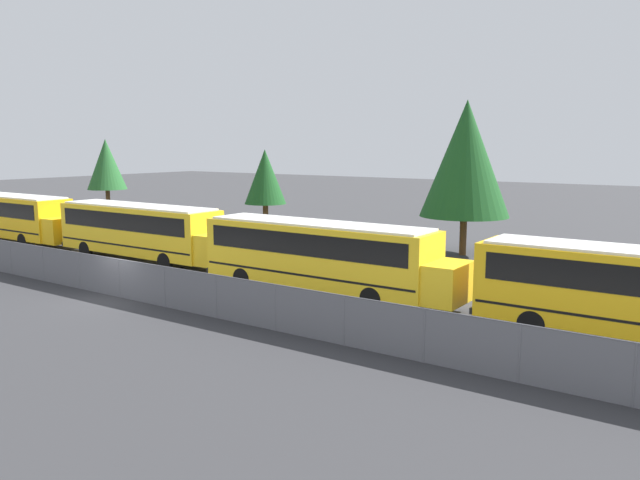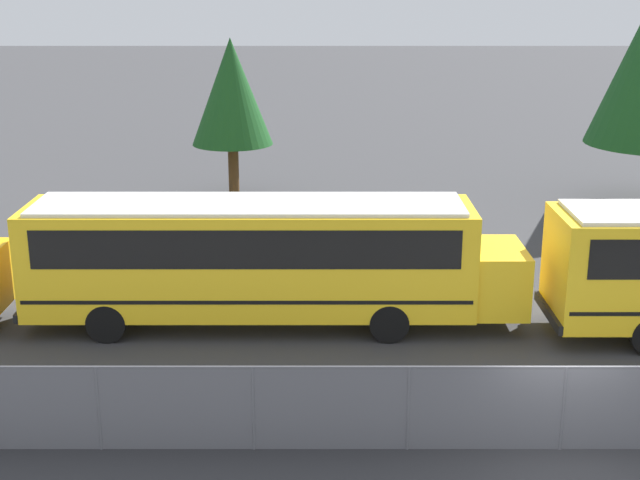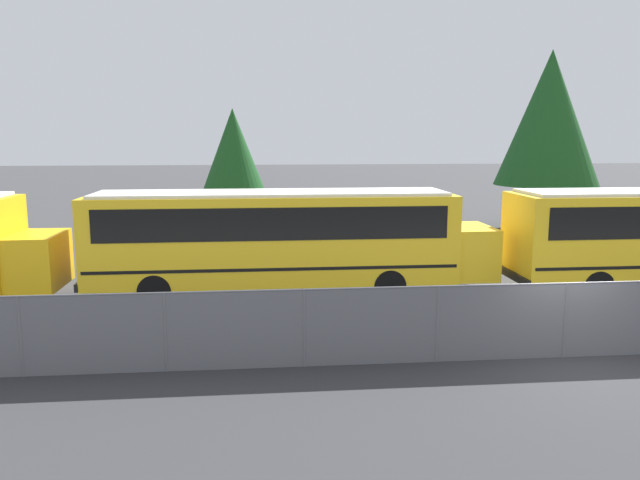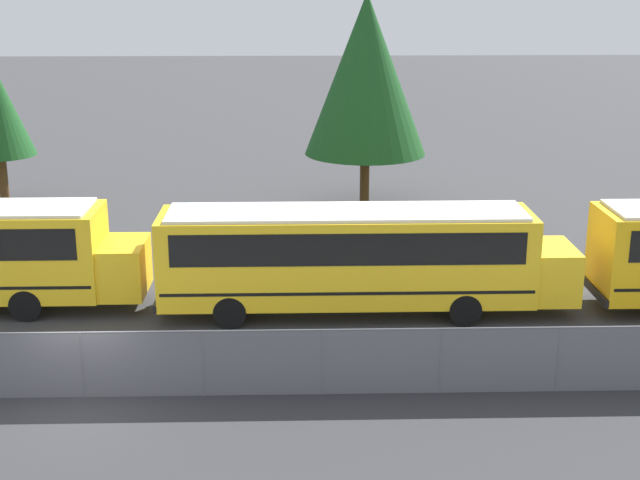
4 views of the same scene
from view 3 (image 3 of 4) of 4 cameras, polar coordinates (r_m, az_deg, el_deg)
ground_plane at (r=16.05m, az=21.26°, el=-9.96°), size 200.00×200.00×0.00m
fence at (r=15.77m, az=21.47°, el=-6.78°), size 122.42×0.07×1.82m
school_bus_3 at (r=20.26m, az=-3.53°, el=0.55°), size 13.23×2.63×3.41m
tree_0 at (r=36.69m, az=20.21°, el=10.40°), size 5.59×5.59×9.75m
tree_3 at (r=34.17m, az=-7.94°, el=8.17°), size 3.34×3.34×6.62m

